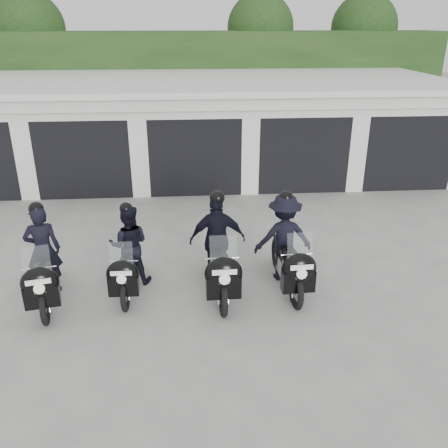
{
  "coord_description": "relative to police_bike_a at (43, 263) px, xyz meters",
  "views": [
    {
      "loc": [
        -0.18,
        -7.51,
        4.63
      ],
      "look_at": [
        0.45,
        0.84,
        1.05
      ],
      "focal_mm": 38.0,
      "sensor_mm": 36.0,
      "label": 1
    }
  ],
  "objects": [
    {
      "name": "police_bike_a",
      "position": [
        0.0,
        0.0,
        0.0
      ],
      "size": [
        0.89,
        2.07,
        1.82
      ],
      "rotation": [
        0.0,
        0.0,
        0.2
      ],
      "color": "black",
      "rests_on": "ground"
    },
    {
      "name": "background_vegetation",
      "position": [
        3.17,
        12.83,
        2.05
      ],
      "size": [
        20.0,
        3.9,
        5.8
      ],
      "color": "#183212",
      "rests_on": "ground"
    },
    {
      "name": "garage_block",
      "position": [
        2.8,
        7.97,
        0.7
      ],
      "size": [
        16.4,
        6.8,
        2.96
      ],
      "color": "silver",
      "rests_on": "ground"
    },
    {
      "name": "police_bike_c",
      "position": [
        3.1,
        0.2,
        0.09
      ],
      "size": [
        1.06,
        2.2,
        1.92
      ],
      "rotation": [
        0.0,
        0.0,
        0.03
      ],
      "color": "black",
      "rests_on": "ground"
    },
    {
      "name": "ground",
      "position": [
        2.8,
        -0.09,
        -0.72
      ],
      "size": [
        80.0,
        80.0,
        0.0
      ],
      "primitive_type": "plane",
      "color": "#A0A09B",
      "rests_on": "ground"
    },
    {
      "name": "police_bike_d",
      "position": [
        4.38,
        0.29,
        0.07
      ],
      "size": [
        1.14,
        2.13,
        1.85
      ],
      "rotation": [
        0.0,
        0.0,
        0.05
      ],
      "color": "black",
      "rests_on": "ground"
    },
    {
      "name": "police_bike_b",
      "position": [
        1.45,
        0.35,
        -0.02
      ],
      "size": [
        0.76,
        1.93,
        1.68
      ],
      "rotation": [
        0.0,
        0.0,
        -0.01
      ],
      "color": "black",
      "rests_on": "ground"
    }
  ]
}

